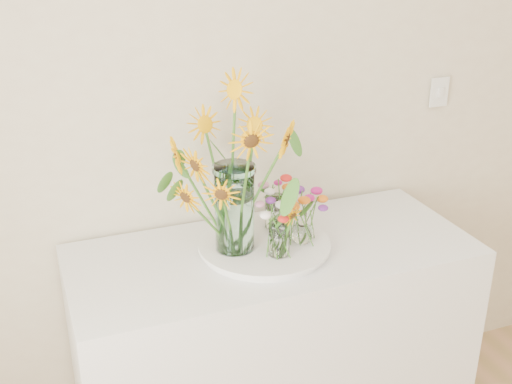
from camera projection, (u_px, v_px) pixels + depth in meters
counter at (272, 355)px, 2.39m from camera, size 1.40×0.60×0.90m
tray at (264, 247)px, 2.20m from camera, size 0.43×0.43×0.02m
mason_jar at (235, 208)px, 2.09m from camera, size 0.15×0.15×0.30m
sunflower_bouquet at (234, 167)px, 2.04m from camera, size 0.97×0.97×0.59m
small_vase_a at (279, 239)px, 2.09m from camera, size 0.09×0.09×0.12m
wildflower_posy_a at (279, 227)px, 2.07m from camera, size 0.19×0.19×0.21m
small_vase_b at (302, 227)px, 2.18m from camera, size 0.08×0.08×0.12m
wildflower_posy_b at (303, 215)px, 2.16m from camera, size 0.21×0.21×0.21m
small_vase_c at (275, 212)px, 2.28m from camera, size 0.08×0.08×0.12m
wildflower_posy_c at (275, 201)px, 2.26m from camera, size 0.19×0.19×0.21m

